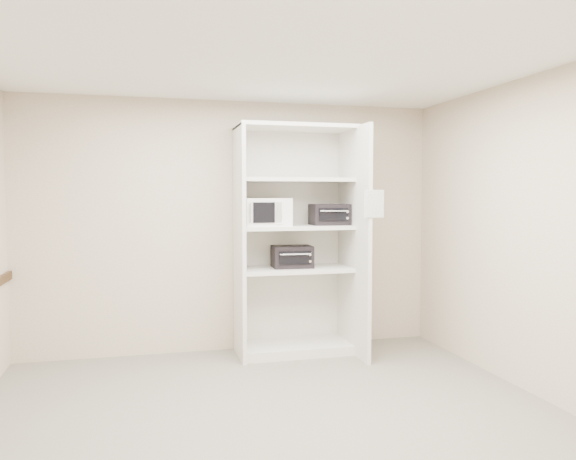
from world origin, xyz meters
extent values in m
cube|color=#676157|center=(0.00, 0.00, 0.00)|extent=(4.50, 4.00, 0.01)
cube|color=white|center=(0.00, 0.00, 2.70)|extent=(4.50, 4.00, 0.01)
cube|color=beige|center=(0.00, 2.00, 1.35)|extent=(4.50, 0.02, 2.70)
cube|color=beige|center=(0.00, -2.00, 1.35)|extent=(4.50, 0.02, 2.70)
cube|color=beige|center=(2.25, 0.00, 1.35)|extent=(0.02, 4.00, 2.70)
cube|color=silver|center=(0.02, 1.68, 1.20)|extent=(0.04, 0.60, 2.40)
cube|color=silver|center=(1.22, 1.53, 1.20)|extent=(0.04, 0.90, 2.40)
cube|color=silver|center=(0.62, 1.99, 1.20)|extent=(1.24, 0.02, 2.40)
cube|color=silver|center=(0.62, 1.70, 0.05)|extent=(1.16, 0.56, 0.10)
cube|color=silver|center=(0.62, 1.70, 0.90)|extent=(1.16, 0.56, 0.04)
cube|color=silver|center=(0.62, 1.70, 1.35)|extent=(1.16, 0.56, 0.04)
cube|color=silver|center=(0.62, 1.70, 1.85)|extent=(1.16, 0.56, 0.04)
cube|color=silver|center=(0.62, 1.70, 2.40)|extent=(1.24, 0.60, 0.04)
cube|color=white|center=(0.30, 1.69, 1.51)|extent=(0.50, 0.39, 0.29)
cube|color=black|center=(0.99, 1.67, 1.48)|extent=(0.40, 0.30, 0.22)
cube|color=black|center=(0.59, 1.71, 1.04)|extent=(0.43, 0.34, 0.23)
cube|color=white|center=(1.25, 1.07, 1.61)|extent=(0.21, 0.03, 0.26)
camera|label=1|loc=(-0.92, -4.04, 1.68)|focal=35.00mm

